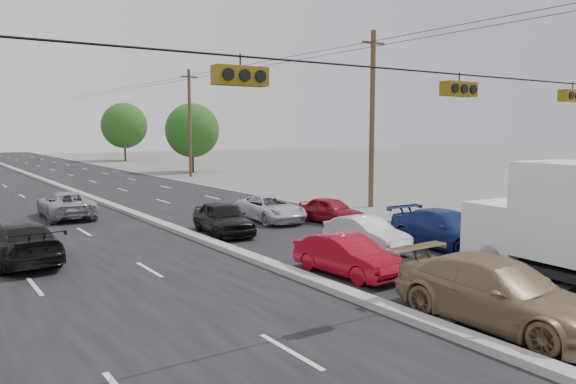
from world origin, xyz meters
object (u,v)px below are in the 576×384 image
(queue_car_c, at_px, (270,209))
(utility_pole_right_b, at_px, (372,118))
(queue_car_d, at_px, (447,230))
(queue_car_e, at_px, (331,211))
(utility_pole_right_c, at_px, (190,122))
(oncoming_near, at_px, (18,243))
(tan_sedan, at_px, (499,294))
(queue_car_a, at_px, (223,219))
(oncoming_far, at_px, (66,205))
(tree_right_far, at_px, (124,126))
(queue_car_b, at_px, (366,234))
(red_sedan, at_px, (347,256))
(tree_right_mid, at_px, (192,130))

(queue_car_c, bearing_deg, utility_pole_right_b, 11.70)
(queue_car_d, relative_size, queue_car_e, 1.36)
(utility_pole_right_c, bearing_deg, oncoming_near, -123.80)
(utility_pole_right_c, bearing_deg, queue_car_e, -101.03)
(tan_sedan, relative_size, oncoming_near, 1.06)
(queue_car_a, xyz_separation_m, queue_car_c, (3.52, 1.77, -0.08))
(oncoming_far, bearing_deg, tree_right_far, -109.04)
(queue_car_a, distance_m, oncoming_near, 8.14)
(tan_sedan, bearing_deg, queue_car_e, 65.93)
(queue_car_c, xyz_separation_m, oncoming_far, (-8.04, 6.63, 0.05))
(queue_car_b, distance_m, queue_car_e, 6.06)
(red_sedan, relative_size, oncoming_far, 0.78)
(utility_pole_right_c, xyz_separation_m, tree_right_mid, (2.50, 5.00, -0.77))
(utility_pole_right_b, xyz_separation_m, tree_right_far, (3.50, 55.00, -0.15))
(queue_car_a, relative_size, queue_car_c, 0.92)
(queue_car_a, relative_size, queue_car_b, 1.09)
(queue_car_e, bearing_deg, tree_right_far, 75.88)
(utility_pole_right_c, height_order, tree_right_mid, utility_pole_right_c)
(utility_pole_right_b, distance_m, tree_right_mid, 30.11)
(tree_right_mid, relative_size, oncoming_far, 1.48)
(tree_right_far, relative_size, queue_car_e, 2.26)
(utility_pole_right_b, relative_size, oncoming_near, 2.05)
(red_sedan, bearing_deg, queue_car_c, 66.82)
(tree_right_far, height_order, oncoming_near, tree_right_far)
(queue_car_a, distance_m, queue_car_d, 9.22)
(queue_car_b, bearing_deg, queue_car_c, 87.05)
(red_sedan, relative_size, queue_car_c, 0.85)
(tree_right_mid, distance_m, red_sedan, 43.42)
(utility_pole_right_c, relative_size, oncoming_far, 2.07)
(queue_car_c, relative_size, oncoming_far, 0.92)
(tree_right_far, distance_m, queue_car_a, 59.84)
(tan_sedan, xyz_separation_m, oncoming_near, (-8.14, 12.71, -0.05))
(oncoming_near, bearing_deg, queue_car_b, 150.16)
(queue_car_a, height_order, queue_car_b, queue_car_a)
(utility_pole_right_b, distance_m, queue_car_c, 8.88)
(tree_right_mid, bearing_deg, oncoming_far, -126.51)
(utility_pole_right_c, distance_m, oncoming_far, 25.35)
(queue_car_d, bearing_deg, queue_car_e, 92.36)
(queue_car_b, bearing_deg, oncoming_near, 157.07)
(utility_pole_right_c, relative_size, queue_car_b, 2.67)
(red_sedan, height_order, oncoming_far, oncoming_far)
(queue_car_e, bearing_deg, utility_pole_right_c, 73.63)
(red_sedan, bearing_deg, queue_car_b, 35.47)
(queue_car_b, bearing_deg, queue_car_a, 118.36)
(tan_sedan, bearing_deg, utility_pole_right_b, 54.79)
(tree_right_mid, bearing_deg, queue_car_d, -101.25)
(queue_car_d, height_order, queue_car_e, queue_car_d)
(tree_right_far, xyz_separation_m, queue_car_a, (-14.60, -57.87, -4.26))
(tan_sedan, xyz_separation_m, queue_car_e, (5.56, 13.17, -0.14))
(tree_right_mid, height_order, queue_car_e, tree_right_mid)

